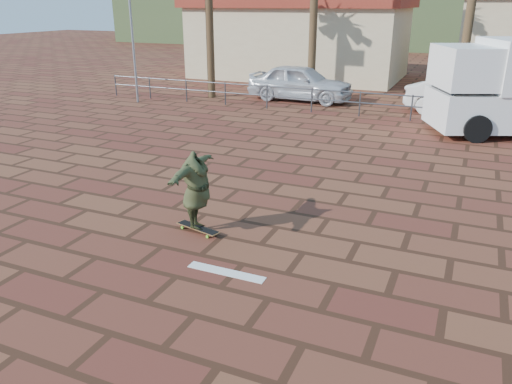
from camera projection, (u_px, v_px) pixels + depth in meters
ground at (222, 237)px, 9.74m from camera, size 120.00×120.00×0.00m
paint_stripe at (226, 272)px, 8.45m from camera, size 1.40×0.22×0.01m
guardrail at (360, 99)px, 19.78m from camera, size 24.06×0.06×1.00m
building_west at (300, 38)px, 30.02m from camera, size 12.60×7.60×4.50m
hill_front at (443, 16)px, 51.49m from camera, size 70.00×18.00×6.00m
hill_back at (268, 5)px, 64.51m from camera, size 35.00×14.00×8.00m
longboard at (198, 228)px, 9.92m from camera, size 1.02×0.45×0.10m
skateboarder at (196, 190)px, 9.64m from camera, size 0.76×1.98×1.57m
car_silver at (301, 83)px, 23.00m from camera, size 4.88×2.09×1.64m
car_white at (467, 98)px, 19.70m from camera, size 4.90×2.93×1.53m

